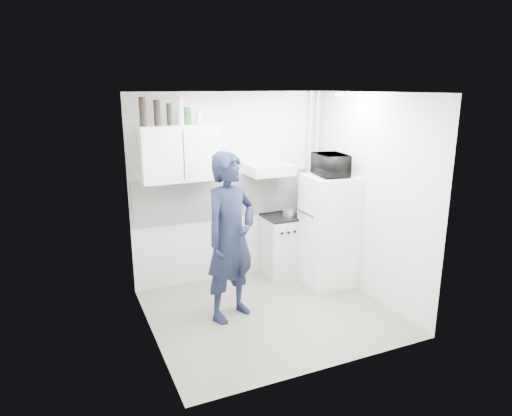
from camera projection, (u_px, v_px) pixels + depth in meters
name	position (u px, v px, depth m)	size (l,w,h in m)	color
floor	(270.00, 312.00, 5.55)	(2.80, 2.80, 0.00)	#6B6A5B
ceiling	(272.00, 92.00, 4.88)	(2.80, 2.80, 0.00)	white
wall_back	(232.00, 188.00, 6.32)	(2.80, 2.80, 0.00)	silver
wall_left	(148.00, 224.00, 4.67)	(2.60, 2.60, 0.00)	silver
wall_right	(370.00, 198.00, 5.76)	(2.60, 2.60, 0.00)	silver
person	(231.00, 237.00, 5.23)	(0.72, 0.47, 1.97)	black
stove	(282.00, 246.00, 6.59)	(0.53, 0.53, 0.85)	beige
fridge	(328.00, 231.00, 6.20)	(0.63, 0.63, 1.52)	white
stove_top	(283.00, 217.00, 6.47)	(0.51, 0.51, 0.03)	black
saucepan	(289.00, 212.00, 6.44)	(0.20, 0.20, 0.11)	silver
microwave	(331.00, 165.00, 5.97)	(0.35, 0.52, 0.29)	black
bottle_a	(143.00, 112.00, 5.42)	(0.08, 0.08, 0.34)	black
bottle_b	(157.00, 113.00, 5.49)	(0.08, 0.08, 0.31)	black
bottle_c	(169.00, 114.00, 5.56)	(0.06, 0.06, 0.27)	black
bottle_d	(181.00, 111.00, 5.60)	(0.08, 0.08, 0.35)	#B2B7BC
canister_a	(188.00, 116.00, 5.65)	(0.09, 0.09, 0.21)	#144C1E
canister_b	(199.00, 118.00, 5.72)	(0.08, 0.08, 0.15)	#B2B7BC
upper_cabinet	(180.00, 153.00, 5.73)	(1.00, 0.35, 0.70)	white
range_hood	(269.00, 169.00, 6.20)	(0.60, 0.50, 0.14)	beige
backsplash	(232.00, 195.00, 6.33)	(2.74, 0.03, 0.60)	white
pipe_a	(315.00, 181.00, 6.76)	(0.05, 0.05, 2.60)	beige
pipe_b	(308.00, 182.00, 6.71)	(0.04, 0.04, 2.60)	beige
ceiling_spot_fixture	(339.00, 94.00, 5.45)	(0.10, 0.10, 0.02)	white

